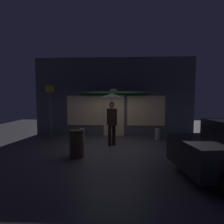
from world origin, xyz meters
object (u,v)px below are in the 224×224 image
object	(u,v)px
street_sign_post	(50,108)
sidewalk_bollard	(82,135)
trash_bin	(77,144)
person_with_umbrella	(112,106)
sidewalk_bollard_2	(158,134)

from	to	relation	value
street_sign_post	sidewalk_bollard	xyz separation A→B (m)	(1.68, -0.45, -1.25)
sidewalk_bollard	trash_bin	world-z (taller)	trash_bin
person_with_umbrella	street_sign_post	size ratio (longest dim) A/B	0.81
street_sign_post	sidewalk_bollard	size ratio (longest dim) A/B	4.86
sidewalk_bollard_2	sidewalk_bollard	bearing A→B (deg)	-175.12
trash_bin	street_sign_post	bearing A→B (deg)	125.90
person_with_umbrella	sidewalk_bollard	bearing A→B (deg)	28.34
street_sign_post	trash_bin	distance (m)	3.59
street_sign_post	sidewalk_bollard_2	distance (m)	5.46
sidewalk_bollard	trash_bin	size ratio (longest dim) A/B	0.61
person_with_umbrella	sidewalk_bollard	world-z (taller)	person_with_umbrella
person_with_umbrella	street_sign_post	xyz separation A→B (m)	(-3.14, 1.28, -0.15)
sidewalk_bollard	sidewalk_bollard_2	distance (m)	3.64
street_sign_post	trash_bin	xyz separation A→B (m)	(2.01, -2.78, -1.07)
person_with_umbrella	street_sign_post	world-z (taller)	street_sign_post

